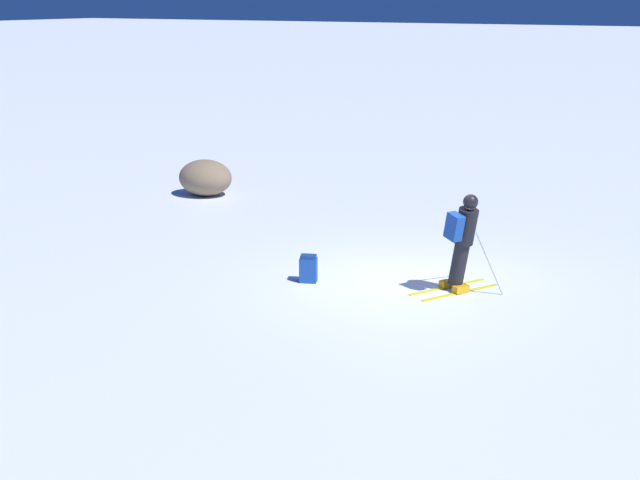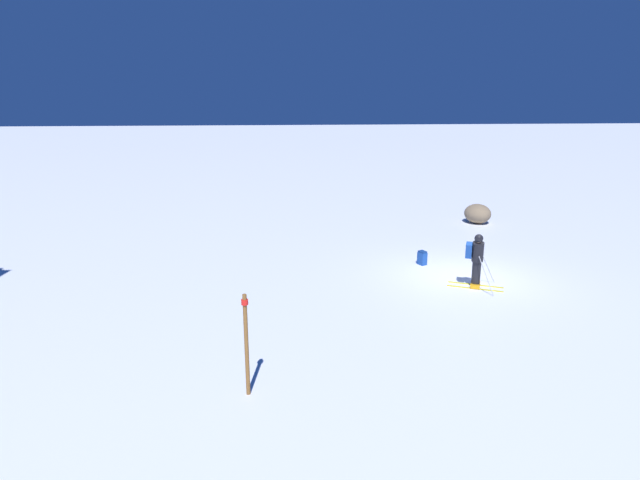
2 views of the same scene
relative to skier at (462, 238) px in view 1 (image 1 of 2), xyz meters
The scene contains 4 objects.
ground_plane 1.44m from the skier, ahead, with size 300.00×300.00×0.00m, color white.
skier is the anchor object (origin of this frame).
spare_backpack 2.79m from the skier, 15.70° to the left, with size 0.36×0.31×0.50m.
exposed_boulder_0 9.50m from the skier, 26.14° to the right, with size 1.42×1.20×0.92m, color #7A664C.
Camera 1 is at (-6.11, 13.92, 4.92)m, focal length 50.00 mm.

